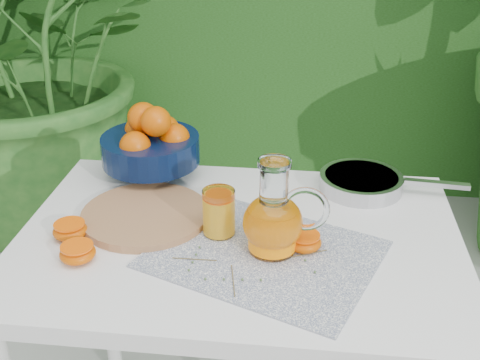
# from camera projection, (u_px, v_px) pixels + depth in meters

# --- Properties ---
(potted_plant_left) EXTENTS (2.11, 2.11, 1.60)m
(potted_plant_left) POSITION_uv_depth(u_px,v_px,m) (36.00, 53.00, 2.57)
(potted_plant_left) COLOR #255F20
(potted_plant_left) RESTS_ON ground
(white_table) EXTENTS (1.00, 0.70, 0.75)m
(white_table) POSITION_uv_depth(u_px,v_px,m) (239.00, 265.00, 1.40)
(white_table) COLOR white
(white_table) RESTS_ON ground
(placemat) EXTENTS (0.56, 0.50, 0.00)m
(placemat) POSITION_uv_depth(u_px,v_px,m) (264.00, 254.00, 1.29)
(placemat) COLOR #0C1945
(placemat) RESTS_ON white_table
(cutting_board) EXTENTS (0.37, 0.37, 0.02)m
(cutting_board) POSITION_uv_depth(u_px,v_px,m) (145.00, 215.00, 1.42)
(cutting_board) COLOR #9A6B45
(cutting_board) RESTS_ON white_table
(fruit_bowl) EXTENTS (0.34, 0.34, 0.21)m
(fruit_bowl) POSITION_uv_depth(u_px,v_px,m) (151.00, 143.00, 1.59)
(fruit_bowl) COLOR black
(fruit_bowl) RESTS_ON white_table
(juice_pitcher) EXTENTS (0.18, 0.13, 0.21)m
(juice_pitcher) POSITION_uv_depth(u_px,v_px,m) (274.00, 220.00, 1.27)
(juice_pitcher) COLOR white
(juice_pitcher) RESTS_ON white_table
(juice_tumbler) EXTENTS (0.07, 0.07, 0.11)m
(juice_tumbler) POSITION_uv_depth(u_px,v_px,m) (219.00, 213.00, 1.34)
(juice_tumbler) COLOR white
(juice_tumbler) RESTS_ON white_table
(saute_pan) EXTENTS (0.38, 0.23, 0.04)m
(saute_pan) POSITION_uv_depth(u_px,v_px,m) (362.00, 182.00, 1.55)
(saute_pan) COLOR #B3B3B8
(saute_pan) RESTS_ON white_table
(orange_halves) EXTENTS (0.62, 0.20, 0.04)m
(orange_halves) POSITION_uv_depth(u_px,v_px,m) (150.00, 241.00, 1.30)
(orange_halves) COLOR #D85902
(orange_halves) RESTS_ON white_table
(thyme_sprigs) EXTENTS (0.33, 0.22, 0.01)m
(thyme_sprigs) POSITION_uv_depth(u_px,v_px,m) (245.00, 264.00, 1.25)
(thyme_sprigs) COLOR brown
(thyme_sprigs) RESTS_ON white_table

